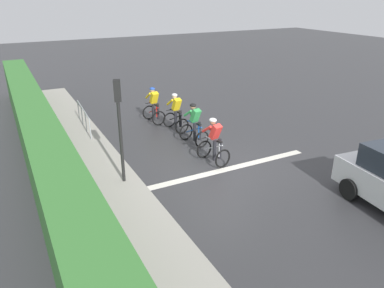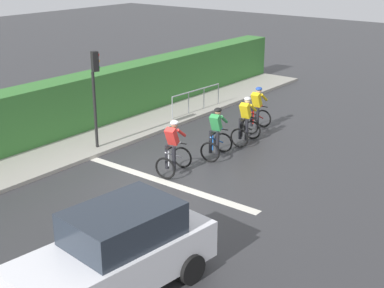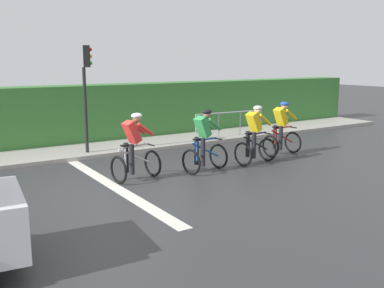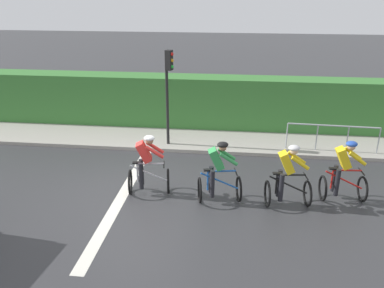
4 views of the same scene
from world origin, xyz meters
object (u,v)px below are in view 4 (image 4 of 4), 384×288
at_px(cyclist_mid, 218,174).
at_px(cyclist_fourth, 147,166).
at_px(cyclist_second, 288,177).
at_px(traffic_light_near_crossing, 168,85).
at_px(pedestrian_railing_kerbside, 333,132).
at_px(cyclist_lead, 343,173).

xyz_separation_m(cyclist_mid, cyclist_fourth, (-0.23, -1.90, 0.00)).
xyz_separation_m(cyclist_second, traffic_light_near_crossing, (-3.55, -3.60, 1.43)).
distance_m(traffic_light_near_crossing, pedestrian_railing_kerbside, 5.63).
height_order(cyclist_second, traffic_light_near_crossing, traffic_light_near_crossing).
bearing_deg(cyclist_fourth, cyclist_second, 86.21).
bearing_deg(cyclist_second, traffic_light_near_crossing, -134.61).
relative_size(cyclist_fourth, pedestrian_railing_kerbside, 0.56).
relative_size(cyclist_lead, cyclist_fourth, 1.00).
xyz_separation_m(cyclist_mid, traffic_light_near_crossing, (-3.54, -1.87, 1.43)).
bearing_deg(pedestrian_railing_kerbside, traffic_light_near_crossing, -89.78).
xyz_separation_m(cyclist_fourth, traffic_light_near_crossing, (-3.31, 0.03, 1.43)).
bearing_deg(pedestrian_railing_kerbside, cyclist_lead, -7.14).
xyz_separation_m(cyclist_mid, pedestrian_railing_kerbside, (-3.56, 3.57, -0.03)).
height_order(cyclist_lead, cyclist_second, same).
xyz_separation_m(cyclist_fourth, pedestrian_railing_kerbside, (-3.33, 5.47, -0.03)).
bearing_deg(cyclist_fourth, pedestrian_railing_kerbside, 121.30).
height_order(cyclist_lead, cyclist_mid, same).
bearing_deg(cyclist_lead, cyclist_mid, -82.30).
distance_m(cyclist_fourth, pedestrian_railing_kerbside, 6.41).
height_order(cyclist_lead, pedestrian_railing_kerbside, cyclist_lead).
bearing_deg(cyclist_second, cyclist_fourth, -93.79).
relative_size(cyclist_lead, traffic_light_near_crossing, 0.50).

